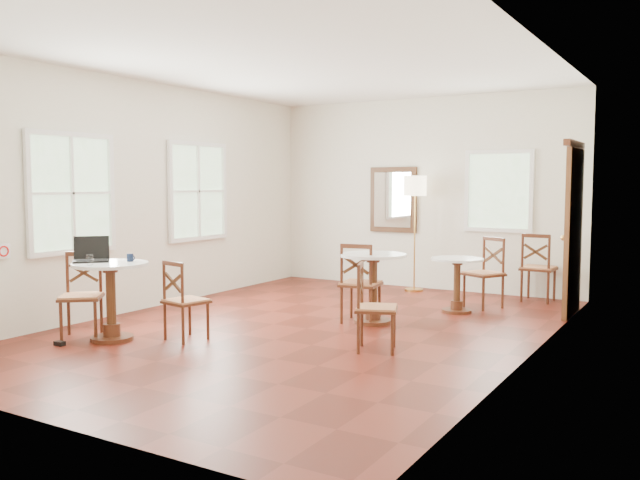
# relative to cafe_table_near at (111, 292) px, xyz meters

# --- Properties ---
(ground) EXTENTS (7.00, 7.00, 0.00)m
(ground) POSITION_rel_cafe_table_near_xyz_m (1.48, 1.54, -0.51)
(ground) COLOR #5D1A0F
(ground) RESTS_ON ground
(room_shell) EXTENTS (5.02, 7.02, 3.01)m
(room_shell) POSITION_rel_cafe_table_near_xyz_m (1.42, 1.82, 1.38)
(room_shell) COLOR silver
(room_shell) RESTS_ON ground
(cafe_table_near) EXTENTS (0.79, 0.79, 0.83)m
(cafe_table_near) POSITION_rel_cafe_table_near_xyz_m (0.00, 0.00, 0.00)
(cafe_table_near) COLOR #4E2513
(cafe_table_near) RESTS_ON ground
(cafe_table_mid) EXTENTS (0.79, 0.79, 0.83)m
(cafe_table_mid) POSITION_rel_cafe_table_near_xyz_m (2.00, 2.21, 0.00)
(cafe_table_mid) COLOR #4E2513
(cafe_table_mid) RESTS_ON ground
(cafe_table_back) EXTENTS (0.67, 0.67, 0.71)m
(cafe_table_back) POSITION_rel_cafe_table_near_xyz_m (2.64, 3.36, -0.08)
(cafe_table_back) COLOR #4E2513
(cafe_table_back) RESTS_ON ground
(chair_near_a) EXTENTS (0.47, 0.47, 0.85)m
(chair_near_a) POSITION_rel_cafe_table_near_xyz_m (0.66, 0.41, -0.09)
(chair_near_a) COLOR #4E2513
(chair_near_a) RESTS_ON ground
(chair_near_b) EXTENTS (0.60, 0.60, 0.92)m
(chair_near_b) POSITION_rel_cafe_table_near_xyz_m (-0.38, -0.07, -0.06)
(chair_near_b) COLOR #4E2513
(chair_near_b) RESTS_ON ground
(chair_mid_a) EXTENTS (0.50, 0.50, 0.96)m
(chair_mid_a) POSITION_rel_cafe_table_near_xyz_m (1.85, 2.16, -0.04)
(chair_mid_a) COLOR #4E2513
(chair_mid_a) RESTS_ON ground
(chair_mid_b) EXTENTS (0.52, 0.52, 0.88)m
(chair_mid_b) POSITION_rel_cafe_table_near_xyz_m (2.59, 1.03, -0.08)
(chair_mid_b) COLOR #4E2513
(chair_mid_b) RESTS_ON ground
(chair_back_a) EXTENTS (0.46, 0.46, 0.96)m
(chair_back_a) POSITION_rel_cafe_table_near_xyz_m (3.35, 4.71, -0.03)
(chair_back_a) COLOR #4E2513
(chair_back_a) RESTS_ON ground
(chair_back_b) EXTENTS (0.59, 0.59, 0.94)m
(chair_back_b) POSITION_rel_cafe_table_near_xyz_m (2.85, 3.88, -0.05)
(chair_back_b) COLOR #4E2513
(chair_back_b) RESTS_ON ground
(floor_lamp) EXTENTS (0.35, 0.35, 1.78)m
(floor_lamp) POSITION_rel_cafe_table_near_xyz_m (1.49, 4.69, 0.99)
(floor_lamp) COLOR #BF8C3F
(floor_lamp) RESTS_ON ground
(laptop) EXTENTS (0.47, 0.48, 0.26)m
(laptop) POSITION_rel_cafe_table_near_xyz_m (-0.28, -0.00, 0.38)
(laptop) COLOR black
(laptop) RESTS_ON cafe_table_near
(mouse) EXTENTS (0.10, 0.08, 0.03)m
(mouse) POSITION_rel_cafe_table_near_xyz_m (-0.15, 0.05, 0.33)
(mouse) COLOR black
(mouse) RESTS_ON cafe_table_near
(navy_mug) EXTENTS (0.11, 0.07, 0.08)m
(navy_mug) POSITION_rel_cafe_table_near_xyz_m (0.10, 0.19, 0.36)
(navy_mug) COLOR black
(navy_mug) RESTS_ON cafe_table_near
(water_glass) EXTENTS (0.06, 0.06, 0.11)m
(water_glass) POSITION_rel_cafe_table_near_xyz_m (-0.01, -0.25, 0.37)
(water_glass) COLOR white
(water_glass) RESTS_ON cafe_table_near
(power_adapter) EXTENTS (0.11, 0.07, 0.04)m
(power_adapter) POSITION_rel_cafe_table_near_xyz_m (-0.28, -0.44, -0.49)
(power_adapter) COLOR black
(power_adapter) RESTS_ON ground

